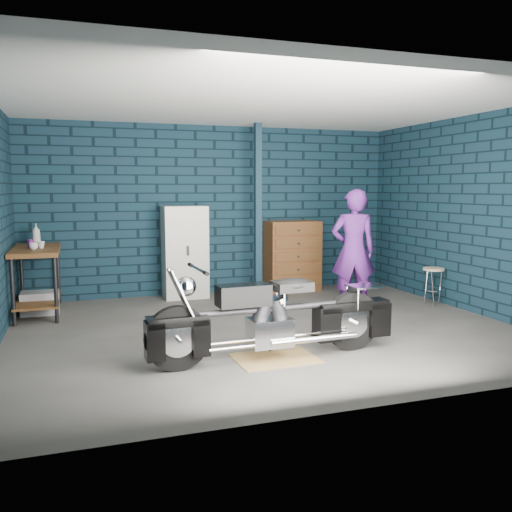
{
  "coord_description": "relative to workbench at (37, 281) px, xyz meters",
  "views": [
    {
      "loc": [
        -2.17,
        -6.06,
        1.71
      ],
      "look_at": [
        -0.03,
        0.3,
        0.86
      ],
      "focal_mm": 38.0,
      "sensor_mm": 36.0,
      "label": 1
    }
  ],
  "objects": [
    {
      "name": "ground",
      "position": [
        2.68,
        -1.75,
        -0.46
      ],
      "size": [
        6.0,
        6.0,
        0.0
      ],
      "primitive_type": "plane",
      "color": "#524F4C",
      "rests_on": "ground"
    },
    {
      "name": "mug_purple",
      "position": [
        -0.06,
        0.0,
        0.51
      ],
      "size": [
        0.1,
        0.1,
        0.12
      ],
      "primitive_type": "cylinder",
      "rotation": [
        0.0,
        0.0,
        -0.25
      ],
      "color": "#611967",
      "rests_on": "workbench"
    },
    {
      "name": "bottle",
      "position": [
        -0.01,
        0.43,
        0.61
      ],
      "size": [
        0.13,
        0.13,
        0.3
      ],
      "primitive_type": "imported",
      "rotation": [
        0.0,
        0.0,
        0.18
      ],
      "color": "#96999F",
      "rests_on": "workbench"
    },
    {
      "name": "drip_mat",
      "position": [
        2.37,
        -2.86,
        -0.45
      ],
      "size": [
        0.84,
        0.64,
        0.01
      ],
      "primitive_type": "cube",
      "rotation": [
        0.0,
        0.0,
        0.04
      ],
      "color": "olive",
      "rests_on": "ground"
    },
    {
      "name": "cup_b",
      "position": [
        0.07,
        -0.08,
        0.5
      ],
      "size": [
        0.12,
        0.12,
        0.09
      ],
      "primitive_type": "imported",
      "rotation": [
        0.0,
        0.0,
        0.2
      ],
      "color": "#C0AD91",
      "rests_on": "workbench"
    },
    {
      "name": "locker",
      "position": [
        2.12,
        0.48,
        0.26
      ],
      "size": [
        0.67,
        0.48,
        1.43
      ],
      "primitive_type": "cube",
      "color": "beige",
      "rests_on": "ground"
    },
    {
      "name": "support_post",
      "position": [
        3.23,
        0.2,
        0.9
      ],
      "size": [
        0.1,
        0.1,
        2.7
      ],
      "primitive_type": "cube",
      "color": "#112837",
      "rests_on": "ground"
    },
    {
      "name": "motorcycle",
      "position": [
        2.37,
        -2.86,
        0.03
      ],
      "size": [
        2.24,
        0.69,
        0.98
      ],
      "primitive_type": null,
      "rotation": [
        0.0,
        0.0,
        0.04
      ],
      "color": "black",
      "rests_on": "ground"
    },
    {
      "name": "storage_bin",
      "position": [
        0.02,
        -0.0,
        -0.3
      ],
      "size": [
        0.49,
        0.35,
        0.31
      ],
      "primitive_type": "cube",
      "color": "#96999F",
      "rests_on": "ground"
    },
    {
      "name": "workbench",
      "position": [
        0.0,
        0.0,
        0.0
      ],
      "size": [
        0.6,
        1.4,
        0.91
      ],
      "primitive_type": "cube",
      "color": "brown",
      "rests_on": "ground"
    },
    {
      "name": "room_walls",
      "position": [
        2.68,
        -1.2,
        1.45
      ],
      "size": [
        6.02,
        5.01,
        2.71
      ],
      "color": "#102A37",
      "rests_on": "ground"
    },
    {
      "name": "person",
      "position": [
        4.17,
        -1.15,
        0.39
      ],
      "size": [
        0.71,
        0.57,
        1.7
      ],
      "primitive_type": "imported",
      "rotation": [
        0.0,
        0.0,
        2.85
      ],
      "color": "#59217C",
      "rests_on": "ground"
    },
    {
      "name": "cup_a",
      "position": [
        -0.01,
        -0.24,
        0.5
      ],
      "size": [
        0.14,
        0.14,
        0.09
      ],
      "primitive_type": "imported",
      "rotation": [
        0.0,
        0.0,
        -0.3
      ],
      "color": "#C0AD91",
      "rests_on": "workbench"
    },
    {
      "name": "shop_stool",
      "position": [
        5.46,
        -1.23,
        -0.18
      ],
      "size": [
        0.34,
        0.34,
        0.55
      ],
      "primitive_type": null,
      "rotation": [
        0.0,
        0.0,
        -0.15
      ],
      "color": "#C0AD91",
      "rests_on": "ground"
    },
    {
      "name": "tool_chest",
      "position": [
        3.94,
        0.48,
        0.13
      ],
      "size": [
        0.87,
        0.49,
        1.17
      ],
      "primitive_type": "cube",
      "color": "brown",
      "rests_on": "ground"
    }
  ]
}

